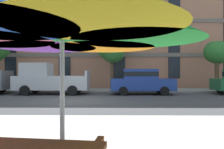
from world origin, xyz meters
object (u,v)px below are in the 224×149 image
(pickup_silver, at_px, (49,80))
(sedan_blue, at_px, (141,81))
(street_tree_right, at_px, (217,53))
(street_tree_middle, at_px, (112,47))
(patio_umbrella, at_px, (62,22))

(pickup_silver, bearing_deg, sedan_blue, -0.00)
(pickup_silver, xyz_separation_m, street_tree_right, (13.10, 2.78, 2.14))
(pickup_silver, height_order, street_tree_right, street_tree_right)
(pickup_silver, relative_size, street_tree_middle, 1.02)
(sedan_blue, relative_size, street_tree_right, 1.07)
(pickup_silver, height_order, patio_umbrella, patio_umbrella)
(patio_umbrella, bearing_deg, street_tree_right, 59.44)
(sedan_blue, xyz_separation_m, street_tree_right, (6.60, 2.78, 2.21))
(sedan_blue, distance_m, street_tree_middle, 4.75)
(pickup_silver, distance_m, street_tree_right, 13.56)
(sedan_blue, bearing_deg, patio_umbrella, -101.33)
(street_tree_right, bearing_deg, patio_umbrella, -120.56)
(pickup_silver, xyz_separation_m, patio_umbrella, (3.96, -12.70, 1.14))
(street_tree_middle, height_order, street_tree_right, street_tree_middle)
(street_tree_middle, relative_size, street_tree_right, 1.22)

